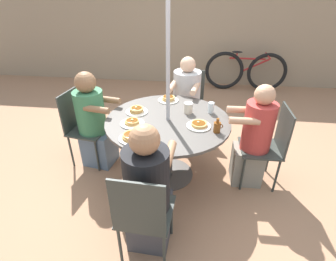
% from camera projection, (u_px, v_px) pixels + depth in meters
% --- Properties ---
extents(ground_plane, '(12.00, 12.00, 0.00)m').
position_uv_depth(ground_plane, '(168.00, 174.00, 3.07)').
color(ground_plane, '#9E7051').
extents(back_fence, '(10.00, 0.06, 1.93)m').
position_uv_depth(back_fence, '(186.00, 36.00, 5.27)').
color(back_fence, gray).
rests_on(back_fence, ground).
extents(patio_table, '(1.29, 1.29, 0.73)m').
position_uv_depth(patio_table, '(168.00, 129.00, 2.76)').
color(patio_table, '#4C4742').
rests_on(patio_table, ground).
extents(umbrella_pole, '(0.04, 0.04, 2.04)m').
position_uv_depth(umbrella_pole, '(168.00, 93.00, 2.55)').
color(umbrella_pole, '#ADADB2').
rests_on(umbrella_pole, ground).
extents(patio_chair_north, '(0.41, 0.41, 0.90)m').
position_uv_depth(patio_chair_north, '(270.00, 143.00, 2.72)').
color(patio_chair_north, '#333833').
rests_on(patio_chair_north, ground).
extents(diner_north, '(0.47, 0.32, 1.14)m').
position_uv_depth(diner_north, '(253.00, 140.00, 2.73)').
color(diner_north, gray).
rests_on(diner_north, ground).
extents(patio_chair_east, '(0.47, 0.47, 0.90)m').
position_uv_depth(patio_chair_east, '(189.00, 99.00, 3.70)').
color(patio_chair_east, '#333833').
rests_on(patio_chair_east, ground).
extents(diner_east, '(0.43, 0.57, 1.14)m').
position_uv_depth(diner_east, '(186.00, 103.00, 3.55)').
color(diner_east, beige).
rests_on(diner_east, ground).
extents(patio_chair_south, '(0.47, 0.47, 0.90)m').
position_uv_depth(patio_chair_south, '(81.00, 123.00, 3.08)').
color(patio_chair_south, '#333833').
rests_on(patio_chair_south, ground).
extents(diner_south, '(0.50, 0.39, 1.15)m').
position_uv_depth(diner_south, '(94.00, 124.00, 3.02)').
color(diner_south, slate).
rests_on(diner_south, ground).
extents(patio_chair_west, '(0.43, 0.43, 0.90)m').
position_uv_depth(patio_chair_west, '(143.00, 213.00, 1.91)').
color(patio_chair_west, '#333833').
rests_on(patio_chair_west, ground).
extents(diner_west, '(0.37, 0.52, 1.17)m').
position_uv_depth(diner_west, '(148.00, 194.00, 2.05)').
color(diner_west, '#3D3D42').
rests_on(diner_west, ground).
extents(pancake_plate_a, '(0.24, 0.24, 0.05)m').
position_uv_depth(pancake_plate_a, '(199.00, 125.00, 2.57)').
color(pancake_plate_a, silver).
rests_on(pancake_plate_a, patio_table).
extents(pancake_plate_b, '(0.24, 0.24, 0.06)m').
position_uv_depth(pancake_plate_b, '(132.00, 137.00, 2.37)').
color(pancake_plate_b, silver).
rests_on(pancake_plate_b, patio_table).
extents(pancake_plate_c, '(0.24, 0.24, 0.05)m').
position_uv_depth(pancake_plate_c, '(132.00, 122.00, 2.61)').
color(pancake_plate_c, silver).
rests_on(pancake_plate_c, patio_table).
extents(pancake_plate_d, '(0.24, 0.24, 0.07)m').
position_uv_depth(pancake_plate_d, '(137.00, 110.00, 2.84)').
color(pancake_plate_d, silver).
rests_on(pancake_plate_d, patio_table).
extents(pancake_plate_e, '(0.24, 0.24, 0.07)m').
position_uv_depth(pancake_plate_e, '(168.00, 99.00, 3.10)').
color(pancake_plate_e, silver).
rests_on(pancake_plate_e, patio_table).
extents(syrup_bottle, '(0.09, 0.07, 0.14)m').
position_uv_depth(syrup_bottle, '(217.00, 127.00, 2.46)').
color(syrup_bottle, brown).
rests_on(syrup_bottle, patio_table).
extents(coffee_cup, '(0.10, 0.10, 0.12)m').
position_uv_depth(coffee_cup, '(188.00, 108.00, 2.81)').
color(coffee_cup, beige).
rests_on(coffee_cup, patio_table).
extents(drinking_glass_a, '(0.06, 0.06, 0.12)m').
position_uv_depth(drinking_glass_a, '(211.00, 108.00, 2.81)').
color(drinking_glass_a, silver).
rests_on(drinking_glass_a, patio_table).
extents(bicycle, '(1.58, 0.44, 0.77)m').
position_uv_depth(bicycle, '(245.00, 71.00, 5.17)').
color(bicycle, black).
rests_on(bicycle, ground).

